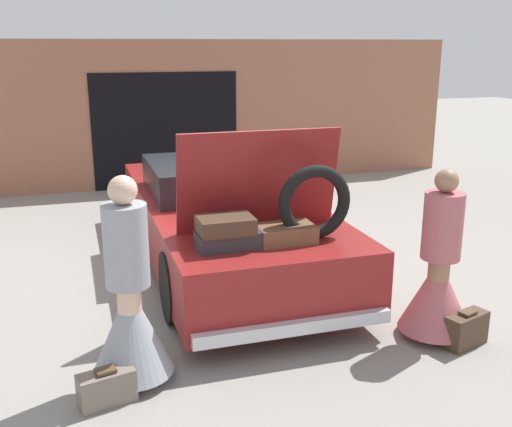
% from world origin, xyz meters
% --- Properties ---
extents(ground_plane, '(40.00, 40.00, 0.00)m').
position_xyz_m(ground_plane, '(0.00, 0.00, 0.00)').
color(ground_plane, gray).
extents(garage_wall_back, '(12.00, 0.14, 2.80)m').
position_xyz_m(garage_wall_back, '(0.00, 4.55, 1.39)').
color(garage_wall_back, '#9E664C').
rests_on(garage_wall_back, ground_plane).
extents(car, '(2.00, 5.08, 1.91)m').
position_xyz_m(car, '(0.00, -0.02, 0.60)').
color(car, maroon).
rests_on(car, ground_plane).
extents(person_left, '(0.67, 0.67, 1.75)m').
position_xyz_m(person_left, '(-1.42, -2.51, 0.62)').
color(person_left, beige).
rests_on(person_left, ground_plane).
extents(person_right, '(0.69, 0.69, 1.64)m').
position_xyz_m(person_right, '(1.42, -2.56, 0.58)').
color(person_right, '#997051').
rests_on(person_right, ground_plane).
extents(suitcase_beside_left_person, '(0.47, 0.29, 0.30)m').
position_xyz_m(suitcase_beside_left_person, '(-1.65, -2.80, 0.14)').
color(suitcase_beside_left_person, '#75665B').
rests_on(suitcase_beside_left_person, ground_plane).
extents(suitcase_beside_right_person, '(0.48, 0.31, 0.35)m').
position_xyz_m(suitcase_beside_right_person, '(1.59, -2.82, 0.16)').
color(suitcase_beside_right_person, '#473323').
rests_on(suitcase_beside_right_person, ground_plane).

